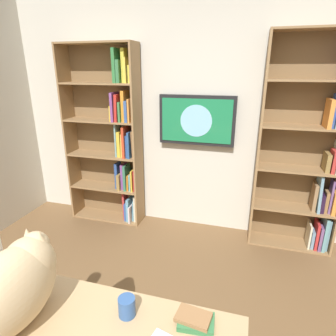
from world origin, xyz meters
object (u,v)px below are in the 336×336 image
(bookshelf_left, at_px, (312,152))
(bookshelf_right, at_px, (113,139))
(wall_mounted_tv, at_px, (197,120))
(coffee_mug, at_px, (127,307))
(cat, at_px, (18,282))
(desk_book_stack, at_px, (195,320))

(bookshelf_left, xyz_separation_m, bookshelf_right, (2.19, 0.00, -0.01))
(bookshelf_right, bearing_deg, wall_mounted_tv, -175.33)
(bookshelf_left, relative_size, coffee_mug, 22.99)
(wall_mounted_tv, height_order, cat, wall_mounted_tv)
(cat, bearing_deg, desk_book_stack, -166.91)
(bookshelf_right, height_order, cat, bookshelf_right)
(coffee_mug, xyz_separation_m, desk_book_stack, (-0.31, -0.04, -0.03))
(bookshelf_left, relative_size, desk_book_stack, 12.16)
(bookshelf_left, relative_size, cat, 3.67)
(desk_book_stack, bearing_deg, bookshelf_left, -110.65)
(bookshelf_left, xyz_separation_m, desk_book_stack, (0.78, 2.07, -0.27))
(bookshelf_left, height_order, bookshelf_right, bookshelf_left)
(bookshelf_right, relative_size, desk_book_stack, 11.76)
(bookshelf_left, xyz_separation_m, wall_mounted_tv, (1.20, -0.08, 0.25))
(desk_book_stack, bearing_deg, coffee_mug, 6.82)
(wall_mounted_tv, bearing_deg, coffee_mug, 92.64)
(wall_mounted_tv, bearing_deg, cat, 81.36)
(wall_mounted_tv, bearing_deg, bookshelf_right, 4.67)
(bookshelf_left, bearing_deg, cat, 55.43)
(wall_mounted_tv, bearing_deg, desk_book_stack, 100.94)
(bookshelf_right, xyz_separation_m, wall_mounted_tv, (-1.00, -0.08, 0.26))
(bookshelf_right, relative_size, coffee_mug, 22.24)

